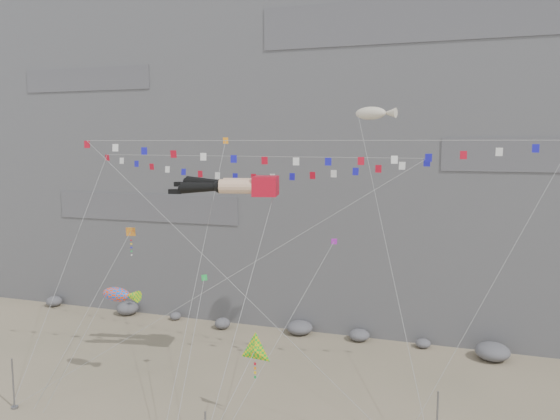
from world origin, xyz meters
The scene contains 14 objects.
ground centered at (0.00, 0.00, 0.00)m, with size 120.00×120.00×0.00m, color gray.
cliff centered at (0.00, 32.00, 25.00)m, with size 80.00×28.00×50.00m, color slate.
talus_boulders centered at (0.00, 17.00, 0.60)m, with size 60.00×3.00×1.20m, color slate, non-canonical shape.
anchor_pole_left centered at (-15.23, -4.31, 1.87)m, with size 0.12×0.12×3.74m, color slate.
legs_kite centered at (-1.30, 4.01, 15.82)m, with size 8.37×14.78×20.64m.
flag_banner_upper centered at (-2.01, 7.38, 17.92)m, with size 28.87×13.86×25.28m.
flag_banner_lower centered at (4.72, 3.54, 19.16)m, with size 33.73×7.29×21.52m.
harlequin_kite centered at (-10.94, 4.45, 11.69)m, with size 3.64×9.46×14.81m.
fish_windsock centered at (-10.15, 1.13, 7.43)m, with size 4.50×6.24×9.55m.
delta_kite centered at (2.16, -1.29, 5.32)m, with size 2.54×7.71×9.07m.
blimp_windsock centered at (7.82, 9.72, 21.27)m, with size 8.15×13.88×25.59m.
small_kite_a centered at (-4.43, 9.06, 18.80)m, with size 2.94×16.36×24.88m.
small_kite_b centered at (5.61, 6.07, 11.25)m, with size 5.40×11.89×16.89m.
small_kite_c centered at (-3.29, 2.34, 8.71)m, with size 3.32×11.33×14.21m.
Camera 1 is at (14.58, -33.75, 18.99)m, focal length 35.00 mm.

